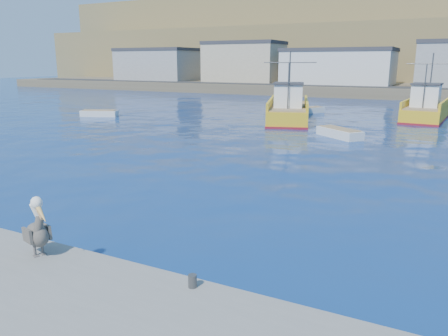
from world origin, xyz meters
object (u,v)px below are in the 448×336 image
trawler_yellow_b (426,110)px  pelican (37,230)px  skiff_left (99,114)px  skiff_mid (339,134)px  trawler_yellow_a (288,110)px  skiff_extra (308,111)px

trawler_yellow_b → pelican: size_ratio=6.07×
trawler_yellow_b → skiff_left: 32.20m
trawler_yellow_b → skiff_mid: trawler_yellow_b is taller
trawler_yellow_a → pelican: size_ratio=6.82×
trawler_yellow_a → skiff_left: trawler_yellow_a is taller
trawler_yellow_a → skiff_extra: 7.58m
skiff_mid → skiff_extra: 15.80m
trawler_yellow_a → skiff_left: size_ratio=2.90×
skiff_left → skiff_extra: same height
skiff_left → skiff_mid: bearing=-3.8°
trawler_yellow_b → skiff_extra: trawler_yellow_b is taller
trawler_yellow_b → pelican: (-7.21, -38.84, 0.24)m
trawler_yellow_b → trawler_yellow_a: bearing=-148.5°
trawler_yellow_b → skiff_left: size_ratio=2.59×
trawler_yellow_b → skiff_mid: bearing=-110.2°
skiff_left → skiff_extra: (18.11, 12.71, 0.00)m
trawler_yellow_a → trawler_yellow_b: bearing=31.5°
trawler_yellow_a → skiff_left: (-18.41, -5.17, -0.75)m
skiff_mid → skiff_left: bearing=176.2°
trawler_yellow_a → skiff_extra: (-0.29, 7.54, -0.75)m
trawler_yellow_a → skiff_extra: trawler_yellow_a is taller
trawler_yellow_b → skiff_extra: size_ratio=2.64×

